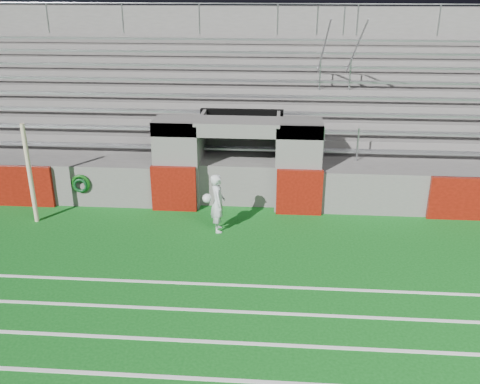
{
  "coord_description": "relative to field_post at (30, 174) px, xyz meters",
  "views": [
    {
      "loc": [
        1.18,
        -11.15,
        6.39
      ],
      "look_at": [
        0.2,
        1.8,
        1.1
      ],
      "focal_mm": 40.0,
      "sensor_mm": 36.0,
      "label": 1
    }
  ],
  "objects": [
    {
      "name": "goalkeeper_with_ball",
      "position": [
        5.12,
        -0.2,
        -0.6
      ],
      "size": [
        0.63,
        0.65,
        1.6
      ],
      "color": "silver",
      "rests_on": "ground"
    },
    {
      "name": "hose_coil",
      "position": [
        0.97,
        1.01,
        -0.66
      ],
      "size": [
        0.57,
        0.14,
        0.57
      ],
      "color": "#0D450F",
      "rests_on": "ground"
    },
    {
      "name": "ground",
      "position": [
        5.51,
        -1.92,
        -1.4
      ],
      "size": [
        90.0,
        90.0,
        0.0
      ],
      "primitive_type": "plane",
      "color": "#0E5415",
      "rests_on": "ground"
    },
    {
      "name": "stadium_structure",
      "position": [
        5.51,
        6.05,
        0.09
      ],
      "size": [
        26.0,
        8.48,
        5.42
      ],
      "color": "#5A5755",
      "rests_on": "ground"
    },
    {
      "name": "field_post",
      "position": [
        0.0,
        0.0,
        0.0
      ],
      "size": [
        0.12,
        0.12,
        2.81
      ],
      "primitive_type": "cylinder",
      "color": "beige",
      "rests_on": "ground"
    }
  ]
}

